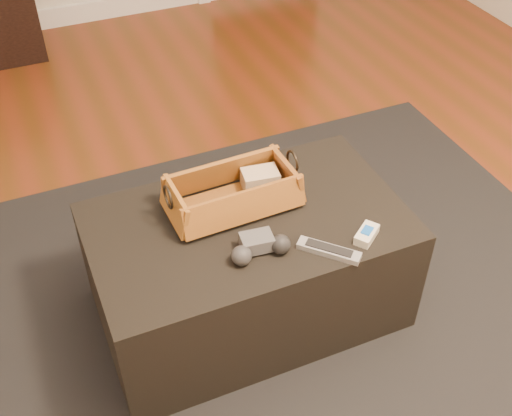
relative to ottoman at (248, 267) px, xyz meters
name	(u,v)px	position (x,y,z in m)	size (l,w,h in m)	color
floor	(238,347)	(-0.10, -0.13, -0.23)	(5.00, 5.50, 0.01)	brown
baseboard	(75,14)	(-0.10, 2.60, -0.16)	(5.00, 0.04, 0.12)	white
area_rug	(254,319)	(0.00, -0.05, -0.22)	(2.60, 2.00, 0.01)	black
ottoman	(248,267)	(0.00, 0.00, 0.00)	(1.00, 0.60, 0.42)	black
tv_remote	(229,204)	(-0.04, 0.07, 0.24)	(0.22, 0.05, 0.02)	black
cloth_bundle	(260,179)	(0.09, 0.12, 0.26)	(0.12, 0.08, 0.06)	#C6AF8A
wicker_basket	(233,194)	(-0.02, 0.08, 0.26)	(0.43, 0.24, 0.15)	#925C21
game_controller	(259,247)	(-0.03, -0.15, 0.24)	(0.19, 0.10, 0.06)	#444448
silver_remote	(329,250)	(0.17, -0.23, 0.22)	(0.16, 0.17, 0.02)	#919498
cream_gadget	(367,234)	(0.30, -0.22, 0.23)	(0.10, 0.09, 0.03)	beige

